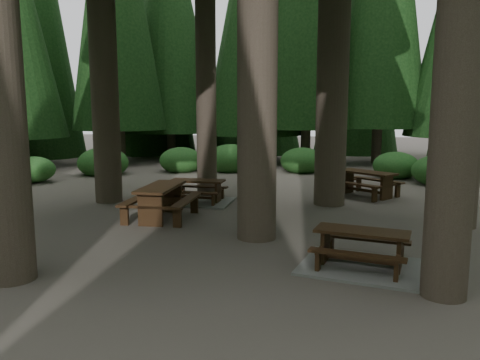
% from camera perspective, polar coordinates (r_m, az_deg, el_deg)
% --- Properties ---
extents(ground, '(80.00, 80.00, 0.00)m').
position_cam_1_polar(ground, '(10.22, -2.62, -7.13)').
color(ground, '#564C46').
rests_on(ground, ground).
extents(picnic_table_a, '(2.36, 2.10, 0.69)m').
position_cam_1_polar(picnic_table_a, '(8.57, 14.54, -8.96)').
color(picnic_table_a, gray).
rests_on(picnic_table_a, ground).
extents(picnic_table_b, '(1.62, 2.00, 0.86)m').
position_cam_1_polar(picnic_table_b, '(12.05, -9.60, -2.04)').
color(picnic_table_b, '#321A0F').
rests_on(picnic_table_b, ground).
extents(picnic_table_c, '(2.10, 1.76, 0.69)m').
position_cam_1_polar(picnic_table_c, '(14.06, -5.21, -1.87)').
color(picnic_table_c, gray).
rests_on(picnic_table_c, ground).
extents(picnic_table_d, '(2.39, 2.35, 0.81)m').
position_cam_1_polar(picnic_table_d, '(15.53, 15.16, 0.02)').
color(picnic_table_d, '#321A0F').
rests_on(picnic_table_d, ground).
extents(shrub_ring, '(23.86, 24.64, 1.49)m').
position_cam_1_polar(shrub_ring, '(10.71, 1.94, -4.18)').
color(shrub_ring, '#216322').
rests_on(shrub_ring, ground).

